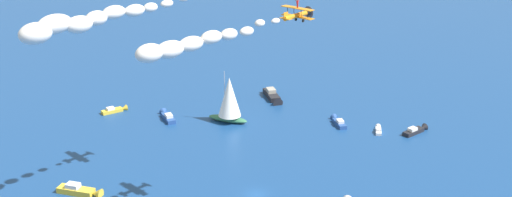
# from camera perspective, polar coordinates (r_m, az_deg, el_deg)

# --- Properties ---
(ground_plane) EXTENTS (2000.00, 2000.00, 0.00)m
(ground_plane) POSITION_cam_1_polar(r_m,az_deg,el_deg) (161.66, 0.02, -7.25)
(ground_plane) COLOR navy
(motorboat_far_port) EXTENTS (5.43, 3.72, 1.57)m
(motorboat_far_port) POSITION_cam_1_polar(r_m,az_deg,el_deg) (193.63, 9.28, -2.35)
(motorboat_far_port) COLOR white
(motorboat_far_port) RESTS_ON ground_plane
(motorboat_far_stbd) EXTENTS (3.30, 7.33, 2.06)m
(motorboat_far_stbd) POSITION_cam_1_polar(r_m,az_deg,el_deg) (206.56, -10.62, -0.85)
(motorboat_far_stbd) COLOR gold
(motorboat_far_stbd) RESTS_ON ground_plane
(motorboat_inshore) EXTENTS (8.33, 2.44, 2.40)m
(motorboat_inshore) POSITION_cam_1_polar(r_m,az_deg,el_deg) (200.09, -6.77, -1.34)
(motorboat_inshore) COLOR #23478C
(motorboat_inshore) RESTS_ON ground_plane
(sailboat_trailing) EXTENTS (9.46, 10.03, 13.90)m
(sailboat_trailing) POSITION_cam_1_polar(r_m,az_deg,el_deg) (194.63, -2.04, -0.06)
(sailboat_trailing) COLOR #33704C
(sailboat_trailing) RESTS_ON ground_plane
(motorboat_outer_ring_c) EXTENTS (7.65, 2.79, 2.17)m
(motorboat_outer_ring_c) POSITION_cam_1_polar(r_m,az_deg,el_deg) (196.65, 6.25, -1.76)
(motorboat_outer_ring_c) COLOR #23478C
(motorboat_outer_ring_c) RESTS_ON ground_plane
(motorboat_outer_ring_d) EXTENTS (8.12, 9.46, 2.89)m
(motorboat_outer_ring_d) POSITION_cam_1_polar(r_m,az_deg,el_deg) (165.35, -13.09, -6.86)
(motorboat_outer_ring_d) COLOR gold
(motorboat_outer_ring_d) RESTS_ON ground_plane
(motorboat_outer_ring_e) EXTENTS (4.49, 8.01, 2.26)m
(motorboat_outer_ring_e) POSITION_cam_1_polar(r_m,az_deg,el_deg) (194.63, 12.07, -2.37)
(motorboat_outer_ring_e) COLOR black
(motorboat_outer_ring_e) RESTS_ON ground_plane
(motorboat_outer_ring_f) EXTENTS (11.01, 3.80, 3.13)m
(motorboat_outer_ring_f) POSITION_cam_1_polar(r_m,az_deg,el_deg) (211.58, 1.30, 0.16)
(motorboat_outer_ring_f) COLOR black
(motorboat_outer_ring_f) RESTS_ON ground_plane
(smoke_trail_lead) EXTENTS (18.54, 37.43, 4.51)m
(smoke_trail_lead) POSITION_cam_1_polar(r_m,az_deg,el_deg) (134.99, -13.38, 5.65)
(smoke_trail_lead) COLOR silver
(biplane_wingman) EXTENTS (7.18, 7.07, 3.59)m
(biplane_wingman) POSITION_cam_1_polar(r_m,az_deg,el_deg) (138.98, 3.17, 6.39)
(biplane_wingman) COLOR orange
(wingwalker_wingman) EXTENTS (0.88, 0.46, 1.77)m
(wingwalker_wingman) POSITION_cam_1_polar(r_m,az_deg,el_deg) (138.51, 3.16, 7.27)
(wingwalker_wingman) COLOR red
(smoke_trail_wingman) EXTENTS (14.71, 29.77, 3.35)m
(smoke_trail_wingman) POSITION_cam_1_polar(r_m,az_deg,el_deg) (121.72, -5.31, 4.09)
(smoke_trail_wingman) COLOR silver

